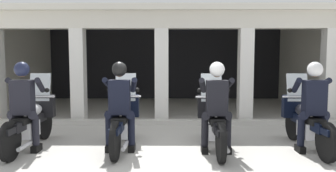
{
  "coord_description": "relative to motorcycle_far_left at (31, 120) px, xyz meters",
  "views": [
    {
      "loc": [
        0.05,
        -5.42,
        1.66
      ],
      "look_at": [
        0.0,
        0.49,
        1.13
      ],
      "focal_mm": 34.27,
      "sensor_mm": 36.0,
      "label": 1
    }
  ],
  "objects": [
    {
      "name": "ground_plane",
      "position": [
        2.52,
        2.61,
        -0.5
      ],
      "size": [
        80.0,
        80.0,
        0.0
      ],
      "primitive_type": "plane",
      "color": "#A8A59E"
    },
    {
      "name": "station_building",
      "position": [
        2.33,
        5.14,
        1.43
      ],
      "size": [
        9.79,
        5.25,
        2.99
      ],
      "color": "black",
      "rests_on": "ground"
    },
    {
      "name": "kerb_strip",
      "position": [
        2.33,
        2.02,
        -0.44
      ],
      "size": [
        9.29,
        0.24,
        0.12
      ],
      "primitive_type": "cube",
      "color": "#B7B5AD",
      "rests_on": "ground"
    },
    {
      "name": "motorcycle_far_left",
      "position": [
        0.0,
        0.0,
        0.0
      ],
      "size": [
        0.62,
        2.04,
        1.35
      ],
      "rotation": [
        0.0,
        0.0,
        -0.01
      ],
      "color": "black",
      "rests_on": "ground"
    },
    {
      "name": "police_officer_far_left",
      "position": [
        -0.0,
        -0.28,
        0.44
      ],
      "size": [
        0.63,
        0.61,
        1.58
      ],
      "rotation": [
        0.0,
        0.0,
        -0.01
      ],
      "color": "black",
      "rests_on": "ground"
    },
    {
      "name": "motorcycle_center_left",
      "position": [
        1.68,
        0.04,
        0.0
      ],
      "size": [
        0.62,
        2.04,
        1.35
      ],
      "rotation": [
        0.0,
        0.0,
        -0.05
      ],
      "color": "black",
      "rests_on": "ground"
    },
    {
      "name": "police_officer_center_left",
      "position": [
        1.68,
        -0.25,
        0.44
      ],
      "size": [
        0.63,
        0.61,
        1.58
      ],
      "rotation": [
        0.0,
        0.0,
        -0.05
      ],
      "color": "black",
      "rests_on": "ground"
    },
    {
      "name": "motorcycle_center_right",
      "position": [
        3.36,
        -0.04,
        0.0
      ],
      "size": [
        0.62,
        2.04,
        1.35
      ],
      "rotation": [
        0.0,
        0.0,
        -0.15
      ],
      "color": "black",
      "rests_on": "ground"
    },
    {
      "name": "police_officer_center_right",
      "position": [
        3.36,
        -0.33,
        0.44
      ],
      "size": [
        0.63,
        0.61,
        1.58
      ],
      "rotation": [
        0.0,
        0.0,
        -0.15
      ],
      "color": "black",
      "rests_on": "ground"
    },
    {
      "name": "motorcycle_far_right",
      "position": [
        5.04,
        -0.0,
        0.0
      ],
      "size": [
        0.62,
        2.04,
        1.35
      ],
      "rotation": [
        0.0,
        0.0,
        -0.16
      ],
      "color": "black",
      "rests_on": "ground"
    },
    {
      "name": "police_officer_far_right",
      "position": [
        5.04,
        -0.28,
        0.44
      ],
      "size": [
        0.63,
        0.61,
        1.58
      ],
      "rotation": [
        0.0,
        0.0,
        -0.16
      ],
      "color": "black",
      "rests_on": "ground"
    }
  ]
}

